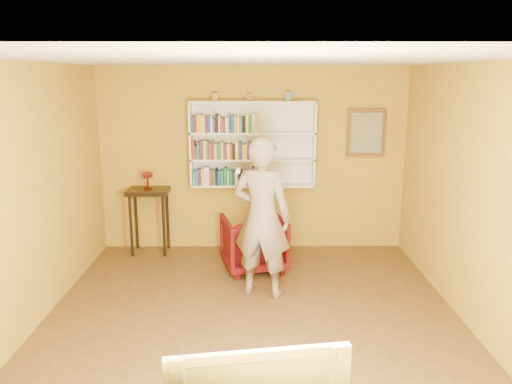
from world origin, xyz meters
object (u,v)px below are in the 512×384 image
Objects in this scene: bookshelf at (253,144)px; ruby_lustre at (147,177)px; console_table at (149,200)px; person at (262,218)px; armchair at (254,243)px.

bookshelf reaches higher than ruby_lustre.
ruby_lustre reaches higher than console_table.
person is (0.11, -1.63, -0.65)m from bookshelf.
armchair is (1.53, -0.66, -0.43)m from console_table.
armchair is 1.00m from person.
ruby_lustre is 0.13× the size of person.
person is (1.62, -1.47, -0.20)m from ruby_lustre.
person is at bearing 83.31° from armchair.
ruby_lustre is at bearing -24.04° from person.
ruby_lustre is (-1.52, -0.16, -0.45)m from bookshelf.
armchair is at bearing -89.12° from bookshelf.
bookshelf is 2.23× the size of armchair.
ruby_lustre is at bearing -36.92° from armchair.
ruby_lustre is 2.20m from person.
armchair is 0.42× the size of person.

